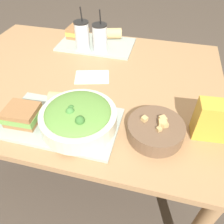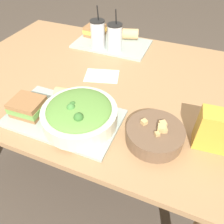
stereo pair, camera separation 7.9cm
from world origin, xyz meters
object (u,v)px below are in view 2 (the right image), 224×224
object	(u,v)px
baguette_far	(131,34)
chip_bag	(218,131)
salad_bowl	(80,114)
sandwich_near	(28,106)
baguette_near	(72,96)
drink_cup_dark	(98,35)
sandwich_far	(95,30)
drink_cup_red	(115,39)
napkin_folded	(102,76)
soup_bowl	(155,134)

from	to	relation	value
baguette_far	chip_bag	xyz separation A→B (m)	(0.54, -0.69, 0.03)
salad_bowl	sandwich_near	distance (m)	0.22
baguette_near	drink_cup_dark	bearing A→B (deg)	3.17
salad_bowl	sandwich_far	world-z (taller)	salad_bowl
drink_cup_red	chip_bag	distance (m)	0.77
baguette_near	drink_cup_red	xyz separation A→B (m)	(-0.00, 0.50, 0.04)
drink_cup_dark	drink_cup_red	world-z (taller)	drink_cup_dark
napkin_folded	baguette_near	bearing A→B (deg)	-96.91
baguette_near	sandwich_far	world-z (taller)	same
salad_bowl	napkin_folded	world-z (taller)	salad_bowl
soup_bowl	sandwich_near	bearing A→B (deg)	-173.37
sandwich_far	baguette_far	bearing A→B (deg)	12.09
soup_bowl	baguette_near	xyz separation A→B (m)	(-0.38, 0.07, 0.01)
baguette_far	drink_cup_dark	world-z (taller)	drink_cup_dark
sandwich_near	sandwich_far	size ratio (longest dim) A/B	1.06
sandwich_far	drink_cup_dark	size ratio (longest dim) A/B	0.52
soup_bowl	baguette_near	distance (m)	0.38
sandwich_far	napkin_folded	world-z (taller)	sandwich_far
sandwich_near	baguette_far	xyz separation A→B (m)	(0.16, 0.81, 0.00)
baguette_far	baguette_near	bearing A→B (deg)	159.94
napkin_folded	drink_cup_dark	bearing A→B (deg)	118.21
drink_cup_dark	chip_bag	bearing A→B (deg)	-36.65
sandwich_near	drink_cup_dark	distance (m)	0.63
salad_bowl	baguette_near	distance (m)	0.13
sandwich_far	baguette_far	world-z (taller)	same
drink_cup_dark	napkin_folded	world-z (taller)	drink_cup_dark
baguette_near	napkin_folded	xyz separation A→B (m)	(0.03, 0.24, -0.04)
baguette_near	sandwich_far	xyz separation A→B (m)	(-0.20, 0.64, -0.00)
drink_cup_dark	chip_bag	size ratio (longest dim) A/B	1.58
soup_bowl	baguette_near	bearing A→B (deg)	169.70
sandwich_far	baguette_far	distance (m)	0.24
salad_bowl	napkin_folded	distance (m)	0.35
salad_bowl	baguette_near	xyz separation A→B (m)	(-0.09, 0.10, -0.01)
baguette_far	drink_cup_red	xyz separation A→B (m)	(-0.04, -0.18, 0.04)
chip_bag	sandwich_far	bearing A→B (deg)	134.65
salad_bowl	sandwich_near	xyz separation A→B (m)	(-0.22, -0.03, -0.01)
sandwich_near	baguette_far	world-z (taller)	same
drink_cup_dark	drink_cup_red	size ratio (longest dim) A/B	1.02
baguette_near	chip_bag	bearing A→B (deg)	-100.30
sandwich_far	chip_bag	distance (m)	1.02
salad_bowl	soup_bowl	bearing A→B (deg)	5.89
sandwich_near	chip_bag	world-z (taller)	chip_bag
soup_bowl	baguette_far	xyz separation A→B (m)	(-0.34, 0.75, 0.01)
salad_bowl	sandwich_far	distance (m)	0.80
drink_cup_dark	drink_cup_red	distance (m)	0.11
baguette_near	sandwich_far	distance (m)	0.67
soup_bowl	baguette_far	distance (m)	0.82
baguette_near	baguette_far	size ratio (longest dim) A/B	1.29
baguette_far	napkin_folded	world-z (taller)	baguette_far
soup_bowl	sandwich_near	size ratio (longest dim) A/B	1.57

